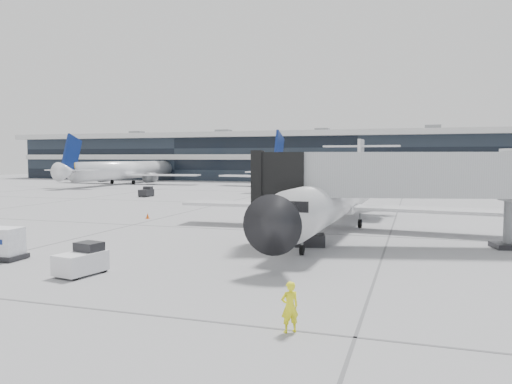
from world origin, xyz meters
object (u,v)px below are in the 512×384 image
(cargo_uld, at_px, (4,244))
(ramp_worker, at_px, (290,307))
(baggage_tug, at_px, (82,261))
(regional_jet, at_px, (337,197))
(jet_bridge, at_px, (422,176))

(cargo_uld, bearing_deg, ramp_worker, -21.98)
(ramp_worker, xyz_separation_m, baggage_tug, (-11.04, 4.51, -0.16))
(regional_jet, distance_m, baggage_tug, 20.61)
(regional_jet, bearing_deg, ramp_worker, -83.28)
(jet_bridge, height_order, baggage_tug, jet_bridge)
(ramp_worker, height_order, cargo_uld, cargo_uld)
(jet_bridge, bearing_deg, regional_jet, 120.34)
(baggage_tug, relative_size, cargo_uld, 1.18)
(ramp_worker, bearing_deg, baggage_tug, -60.38)
(jet_bridge, relative_size, ramp_worker, 11.39)
(cargo_uld, bearing_deg, jet_bridge, 24.28)
(jet_bridge, height_order, cargo_uld, jet_bridge)
(regional_jet, height_order, baggage_tug, regional_jet)
(jet_bridge, bearing_deg, cargo_uld, -167.12)
(ramp_worker, bearing_deg, regional_jet, -123.24)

